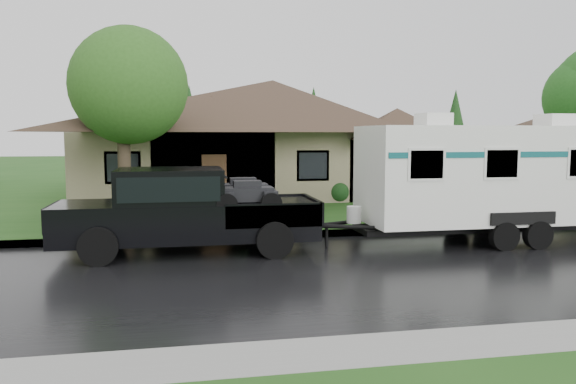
% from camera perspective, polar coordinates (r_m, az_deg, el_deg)
% --- Properties ---
extents(ground, '(140.00, 140.00, 0.00)m').
position_cam_1_polar(ground, '(14.56, -0.45, -6.28)').
color(ground, '#224F18').
rests_on(ground, ground).
extents(road, '(140.00, 8.00, 0.01)m').
position_cam_1_polar(road, '(12.65, 1.18, -8.13)').
color(road, black).
rests_on(road, ground).
extents(curb, '(140.00, 0.50, 0.15)m').
position_cam_1_polar(curb, '(16.72, -1.84, -4.43)').
color(curb, gray).
rests_on(curb, ground).
extents(lawn, '(140.00, 26.00, 0.15)m').
position_cam_1_polar(lawn, '(29.27, -5.72, -0.01)').
color(lawn, '#224F18').
rests_on(lawn, ground).
extents(house_main, '(19.44, 10.80, 6.90)m').
position_cam_1_polar(house_main, '(28.26, -0.91, 6.95)').
color(house_main, gray).
rests_on(house_main, lawn).
extents(tree_left_green, '(3.97, 3.97, 6.57)m').
position_cam_1_polar(tree_left_green, '(19.85, -16.51, 10.38)').
color(tree_left_green, '#382B1E').
rests_on(tree_left_green, lawn).
extents(shrub_row, '(13.60, 1.00, 1.00)m').
position_cam_1_polar(shrub_row, '(23.87, 0.27, 0.07)').
color(shrub_row, '#143814').
rests_on(shrub_row, lawn).
extents(pickup_truck, '(6.59, 2.51, 2.20)m').
position_cam_1_polar(pickup_truck, '(14.70, -10.61, -1.60)').
color(pickup_truck, black).
rests_on(pickup_truck, ground).
extents(travel_trailer, '(8.13, 2.86, 3.65)m').
position_cam_1_polar(travel_trailer, '(17.09, 20.42, 1.71)').
color(travel_trailer, white).
rests_on(travel_trailer, ground).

